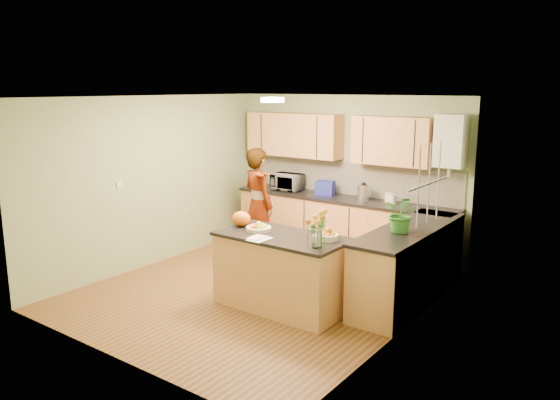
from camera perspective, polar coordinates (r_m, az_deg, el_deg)
The scene contains 28 objects.
floor at distance 7.25m, azimuth -2.19°, elevation -9.46°, with size 4.50×4.50×0.00m, color #573518.
ceiling at distance 6.76m, azimuth -2.35°, elevation 10.70°, with size 4.00×4.50×0.02m, color silver.
wall_back at distance 8.74m, azimuth 6.95°, elevation 2.64°, with size 4.00×0.02×2.50m, color #8EA274.
wall_front at distance 5.37m, azimuth -17.39°, elevation -3.61°, with size 4.00×0.02×2.50m, color #8EA274.
wall_left at distance 8.27m, azimuth -13.19°, elevation 1.90°, with size 0.02×4.50×2.50m, color #8EA274.
wall_right at distance 5.89m, azimuth 13.15°, elevation -2.03°, with size 0.02×4.50×2.50m, color #8EA274.
back_counter at distance 8.60m, azimuth 6.42°, elevation -2.81°, with size 3.64×0.62×0.94m.
right_counter at distance 6.97m, azimuth 13.36°, elevation -6.55°, with size 0.62×2.24×0.94m.
splashback at distance 8.69m, azimuth 7.47°, elevation 2.24°, with size 3.60×0.02×0.52m, color #ECE5CD.
upper_cabinets at distance 8.61m, azimuth 5.47°, elevation 6.56°, with size 3.20×0.34×0.70m.
boiler at distance 7.83m, azimuth 17.44°, elevation 5.90°, with size 0.40×0.30×0.86m.
window_right at distance 6.38m, azimuth 15.35°, elevation 1.65°, with size 0.01×1.30×1.05m.
light_switch at distance 7.88m, azimuth -16.43°, elevation 1.61°, with size 0.02×0.09×0.09m, color silver.
ceiling_lamp at distance 7.00m, azimuth -0.80°, elevation 10.43°, with size 0.30×0.30×0.07m.
peninsula_island at distance 6.59m, azimuth 0.20°, elevation -7.47°, with size 1.58×0.81×0.90m.
fruit_dish at distance 6.65m, azimuth -2.24°, elevation -2.85°, with size 0.31×0.31×0.11m.
orange_bowl at distance 6.27m, azimuth 5.09°, elevation -3.68°, with size 0.23×0.23×0.13m.
flower_vase at distance 5.90m, azimuth 3.89°, elevation -1.98°, with size 0.26×0.26×0.48m.
orange_bag at distance 6.87m, azimuth -4.06°, elevation -1.96°, with size 0.25×0.21×0.19m, color orange.
papers at distance 6.28m, azimuth -2.15°, elevation -4.08°, with size 0.20×0.27×0.01m, color white.
violinist at distance 8.31m, azimuth -2.26°, elevation -0.46°, with size 0.63×0.41×1.73m, color #DDAA87.
violin at distance 7.92m, azimuth -2.15°, elevation 2.76°, with size 0.58×0.23×0.12m, color #4F0C04, non-canonical shape.
microwave at distance 9.02m, azimuth 0.76°, elevation 1.90°, with size 0.50×0.34×0.27m, color silver.
blue_box at distance 8.64m, azimuth 4.74°, elevation 1.26°, with size 0.28×0.21×0.23m, color navy.
kettle at distance 8.32m, azimuth 8.69°, elevation 0.86°, with size 0.17×0.17×0.32m.
jar_cream at distance 8.16m, azimuth 11.26°, elevation 0.18°, with size 0.10×0.10×0.15m, color beige.
jar_white at distance 8.07m, azimuth 11.67°, elevation 0.03°, with size 0.10×0.10×0.15m, color silver.
potted_plant at distance 6.53m, azimuth 12.64°, elevation -1.40°, with size 0.41×0.36×0.46m, color #2D7527.
Camera 1 is at (4.21, -5.29, 2.63)m, focal length 35.00 mm.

